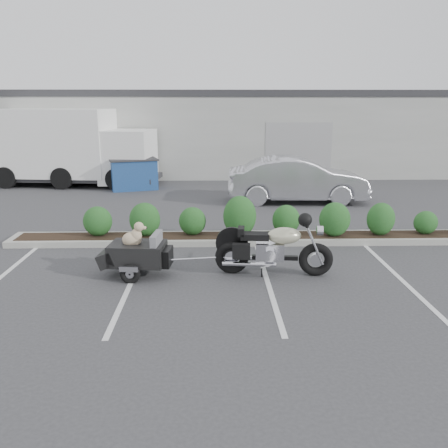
{
  "coord_description": "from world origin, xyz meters",
  "views": [
    {
      "loc": [
        0.13,
        -9.44,
        3.44
      ],
      "look_at": [
        0.38,
        1.06,
        0.75
      ],
      "focal_mm": 38.0,
      "sensor_mm": 36.0,
      "label": 1
    }
  ],
  "objects_px": {
    "dumpster": "(134,174)",
    "delivery_truck": "(75,149)",
    "sedan": "(297,180)",
    "motorcycle": "(273,249)",
    "pet_trailer": "(137,253)"
  },
  "relations": [
    {
      "from": "motorcycle",
      "to": "delivery_truck",
      "type": "relative_size",
      "value": 0.34
    },
    {
      "from": "dumpster",
      "to": "delivery_truck",
      "type": "xyz_separation_m",
      "value": [
        -2.63,
        1.08,
        0.9
      ]
    },
    {
      "from": "motorcycle",
      "to": "delivery_truck",
      "type": "distance_m",
      "value": 13.32
    },
    {
      "from": "sedan",
      "to": "dumpster",
      "type": "distance_m",
      "value": 6.83
    },
    {
      "from": "pet_trailer",
      "to": "dumpster",
      "type": "relative_size",
      "value": 0.89
    },
    {
      "from": "sedan",
      "to": "motorcycle",
      "type": "bearing_deg",
      "value": 167.93
    },
    {
      "from": "sedan",
      "to": "dumpster",
      "type": "height_order",
      "value": "sedan"
    },
    {
      "from": "pet_trailer",
      "to": "delivery_truck",
      "type": "distance_m",
      "value": 12.05
    },
    {
      "from": "sedan",
      "to": "dumpster",
      "type": "bearing_deg",
      "value": 67.12
    },
    {
      "from": "motorcycle",
      "to": "dumpster",
      "type": "relative_size",
      "value": 1.1
    },
    {
      "from": "pet_trailer",
      "to": "sedan",
      "type": "distance_m",
      "value": 8.62
    },
    {
      "from": "dumpster",
      "to": "delivery_truck",
      "type": "bearing_deg",
      "value": 140.35
    },
    {
      "from": "motorcycle",
      "to": "pet_trailer",
      "type": "bearing_deg",
      "value": -174.48
    },
    {
      "from": "motorcycle",
      "to": "pet_trailer",
      "type": "distance_m",
      "value": 2.78
    },
    {
      "from": "dumpster",
      "to": "delivery_truck",
      "type": "distance_m",
      "value": 2.98
    }
  ]
}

